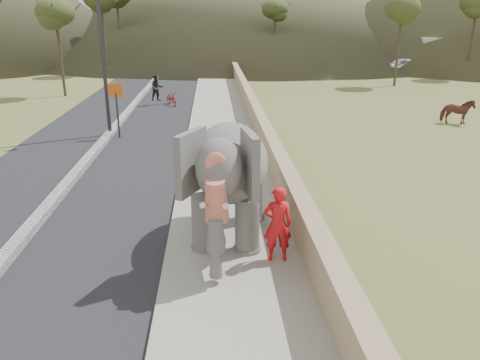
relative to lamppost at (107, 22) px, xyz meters
name	(u,v)px	position (x,y,z in m)	size (l,w,h in m)	color
ground	(235,286)	(4.69, -12.72, -4.87)	(160.00, 160.00, 0.00)	olive
road	(97,152)	(-0.31, -2.72, -4.86)	(7.00, 120.00, 0.03)	black
median	(96,150)	(-0.31, -2.72, -4.76)	(0.35, 120.00, 0.22)	black
walkway	(223,148)	(4.69, -2.72, -4.80)	(3.00, 120.00, 0.15)	#9E9687
parapet	(263,136)	(6.34, -2.72, -4.32)	(0.30, 120.00, 1.10)	tan
lamppost	(107,22)	(0.00, 0.00, 0.00)	(1.76, 0.36, 8.00)	#323136
signboard	(116,101)	(0.19, -0.46, -3.23)	(0.60, 0.08, 2.40)	#2D2D33
cow	(457,112)	(16.38, 1.31, -4.24)	(0.68, 1.49, 1.26)	brown
distant_car	(409,66)	(22.35, 21.82, -4.15)	(1.70, 4.23, 1.44)	#B1B1B8
bus_white	(479,55)	(29.57, 23.22, -3.32)	(2.50, 11.00, 3.10)	beige
hill_far	(244,2)	(9.69, 57.28, 2.13)	(80.00, 80.00, 14.00)	brown
elephant_and_man	(231,178)	(4.71, -10.55, -3.32)	(2.55, 4.16, 2.82)	slate
motorcyclist	(165,93)	(1.50, 7.35, -4.16)	(1.88, 1.72, 1.81)	maroon
trees	(251,34)	(7.43, 17.27, -1.20)	(47.97, 43.05, 8.61)	#473828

